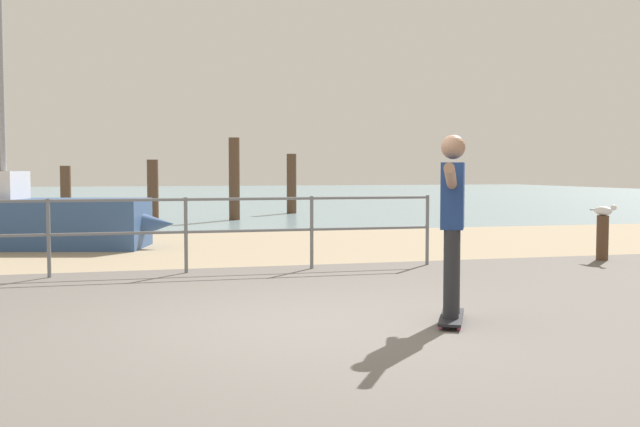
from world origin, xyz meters
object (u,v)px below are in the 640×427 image
object	(u,v)px
skateboard	(451,317)
sailboat	(30,220)
bollard_short	(602,238)
skateboarder	(453,214)
seagull	(604,211)

from	to	relation	value
skateboard	sailboat	bearing A→B (deg)	120.46
skateboard	bollard_short	world-z (taller)	bollard_short
skateboarder	seagull	distance (m)	5.63
sailboat	bollard_short	size ratio (longest dim) A/B	7.06
sailboat	bollard_short	bearing A→B (deg)	-25.06
sailboat	skateboard	world-z (taller)	sailboat
bollard_short	skateboarder	bearing A→B (deg)	-138.70
skateboard	seagull	world-z (taller)	seagull
sailboat	skateboarder	distance (m)	9.14
skateboard	seagull	distance (m)	5.68
skateboard	skateboarder	bearing A→B (deg)	165.96
skateboard	skateboarder	size ratio (longest dim) A/B	0.49
sailboat	skateboard	bearing A→B (deg)	-59.54
skateboarder	bollard_short	bearing A→B (deg)	41.30
skateboard	skateboarder	distance (m)	0.95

